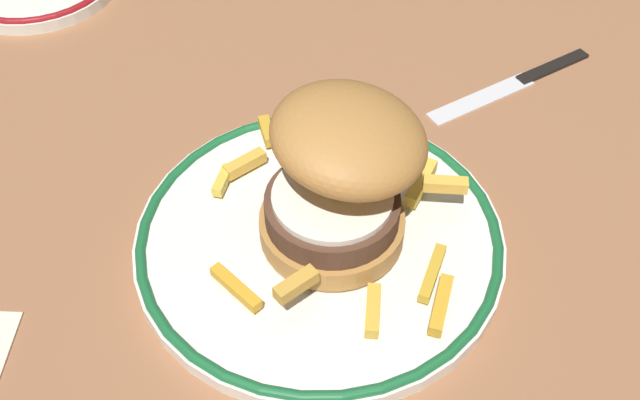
{
  "coord_description": "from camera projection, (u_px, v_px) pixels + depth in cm",
  "views": [
    {
      "loc": [
        6.3,
        -36.24,
        45.23
      ],
      "look_at": [
        3.02,
        0.48,
        4.6
      ],
      "focal_mm": 43.52,
      "sensor_mm": 36.0,
      "label": 1
    }
  ],
  "objects": [
    {
      "name": "dinner_plate",
      "position": [
        320.0,
        234.0,
        0.58
      ],
      "size": [
        27.33,
        27.33,
        1.6
      ],
      "color": "white",
      "rests_on": "ground_plane"
    },
    {
      "name": "ground_plane",
      "position": [
        280.0,
        260.0,
        0.6
      ],
      "size": [
        131.29,
        97.43,
        4.0
      ],
      "primitive_type": "cube",
      "color": "#93603F"
    },
    {
      "name": "knife",
      "position": [
        524.0,
        78.0,
        0.71
      ],
      "size": [
        15.37,
        11.9,
        0.7
      ],
      "color": "black",
      "rests_on": "ground_plane"
    },
    {
      "name": "fries_pile",
      "position": [
        346.0,
        218.0,
        0.57
      ],
      "size": [
        19.11,
        20.27,
        2.99
      ],
      "color": "gold",
      "rests_on": "dinner_plate"
    },
    {
      "name": "burger",
      "position": [
        341.0,
        174.0,
        0.53
      ],
      "size": [
        11.93,
        12.28,
        11.39
      ],
      "color": "#B27B3B",
      "rests_on": "dinner_plate"
    }
  ]
}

